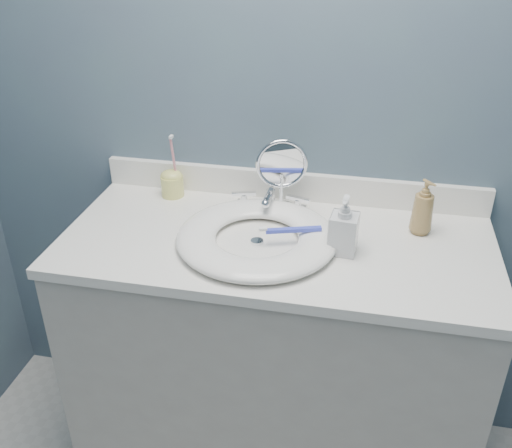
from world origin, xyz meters
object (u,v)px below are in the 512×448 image
(soap_bottle_clear, at_px, (344,225))
(toothbrush_holder, at_px, (172,182))
(makeup_mirror, at_px, (282,172))
(soap_bottle_amber, at_px, (423,207))

(soap_bottle_clear, xyz_separation_m, toothbrush_holder, (-0.56, 0.23, -0.03))
(makeup_mirror, bearing_deg, soap_bottle_clear, -59.64)
(makeup_mirror, relative_size, toothbrush_holder, 1.11)
(makeup_mirror, height_order, soap_bottle_amber, makeup_mirror)
(makeup_mirror, bearing_deg, toothbrush_holder, 161.48)
(makeup_mirror, height_order, soap_bottle_clear, makeup_mirror)
(toothbrush_holder, bearing_deg, makeup_mirror, -4.05)
(soap_bottle_amber, height_order, toothbrush_holder, toothbrush_holder)
(soap_bottle_clear, distance_m, toothbrush_holder, 0.61)
(soap_bottle_amber, distance_m, soap_bottle_clear, 0.26)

